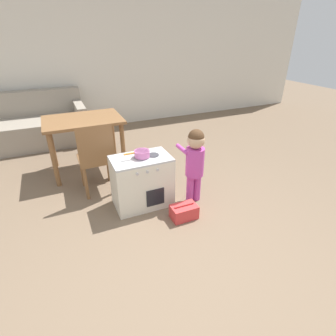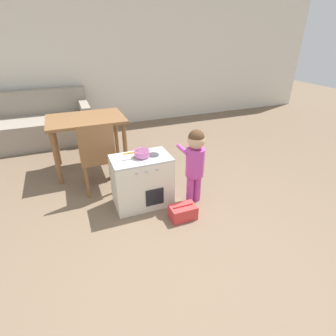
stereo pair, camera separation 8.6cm
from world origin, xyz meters
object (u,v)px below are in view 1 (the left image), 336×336
at_px(toy_basket, 184,212).
at_px(dining_chair_near, 96,157).
at_px(child_figure, 195,157).
at_px(couch, 30,126).
at_px(toy_pot, 142,153).
at_px(play_kitchen, 142,181).
at_px(dining_table, 84,127).

relative_size(toy_basket, dining_chair_near, 0.31).
height_order(child_figure, couch, child_figure).
distance_m(toy_pot, couch, 2.72).
bearing_deg(toy_basket, play_kitchen, 126.38).
distance_m(toy_pot, toy_basket, 0.73).
relative_size(play_kitchen, toy_pot, 2.27).
bearing_deg(dining_table, child_figure, -52.38).
bearing_deg(dining_table, couch, 117.93).
bearing_deg(couch, child_figure, -57.22).
relative_size(dining_table, couch, 0.54).
xyz_separation_m(play_kitchen, couch, (-1.14, 2.44, 0.01)).
relative_size(toy_pot, dining_chair_near, 0.31).
bearing_deg(couch, dining_table, -62.07).
height_order(toy_pot, child_figure, child_figure).
bearing_deg(toy_pot, dining_table, 111.43).
xyz_separation_m(play_kitchen, dining_table, (-0.41, 1.07, 0.33)).
xyz_separation_m(child_figure, dining_table, (-0.95, 1.23, 0.08)).
height_order(child_figure, dining_table, child_figure).
distance_m(child_figure, dining_chair_near, 1.10).
distance_m(dining_table, couch, 1.58).
bearing_deg(play_kitchen, dining_table, 110.84).
height_order(dining_chair_near, couch, dining_chair_near).
height_order(dining_table, couch, couch).
bearing_deg(toy_basket, toy_pot, 125.20).
distance_m(child_figure, toy_basket, 0.57).
bearing_deg(child_figure, toy_basket, -134.02).
xyz_separation_m(toy_basket, dining_table, (-0.71, 1.48, 0.54)).
height_order(toy_pot, dining_table, dining_table).
relative_size(child_figure, dining_table, 0.87).
bearing_deg(child_figure, dining_table, 127.62).
distance_m(toy_pot, dining_table, 1.15).
bearing_deg(dining_chair_near, child_figure, -32.41).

